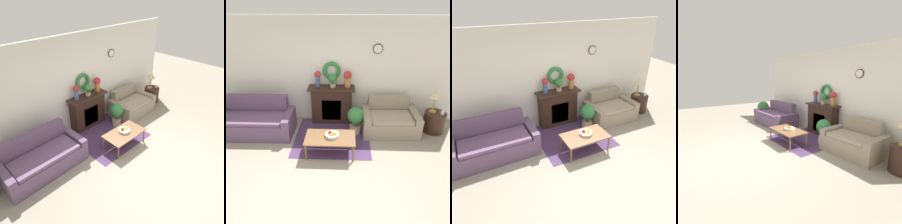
{
  "view_description": "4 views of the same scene",
  "coord_description": "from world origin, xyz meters",
  "views": [
    {
      "loc": [
        -3.37,
        -1.86,
        3.8
      ],
      "look_at": [
        0.11,
        1.64,
        0.8
      ],
      "focal_mm": 35.0,
      "sensor_mm": 36.0,
      "label": 1
    },
    {
      "loc": [
        0.38,
        -2.7,
        3.09
      ],
      "look_at": [
        0.21,
        1.51,
        0.83
      ],
      "focal_mm": 35.0,
      "sensor_mm": 36.0,
      "label": 2
    },
    {
      "loc": [
        -2.19,
        -2.41,
        3.31
      ],
      "look_at": [
        -0.27,
        1.58,
        0.9
      ],
      "focal_mm": 35.0,
      "sensor_mm": 36.0,
      "label": 3
    },
    {
      "loc": [
        3.91,
        -1.5,
        1.86
      ],
      "look_at": [
        -0.09,
        1.32,
        0.87
      ],
      "focal_mm": 28.0,
      "sensor_mm": 36.0,
      "label": 4
    }
  ],
  "objects": [
    {
      "name": "ground_plane",
      "position": [
        0.0,
        0.0,
        0.0
      ],
      "size": [
        16.0,
        16.0,
        0.0
      ],
      "primitive_type": "plane",
      "color": "gray"
    },
    {
      "name": "floor_rug",
      "position": [
        0.06,
        1.76,
        0.0
      ],
      "size": [
        1.8,
        1.72,
        0.01
      ],
      "color": "#4C335B",
      "rests_on": "ground_plane"
    },
    {
      "name": "wall_back",
      "position": [
        0.0,
        2.75,
        1.35
      ],
      "size": [
        6.8,
        0.16,
        2.7
      ],
      "color": "white",
      "rests_on": "ground_plane"
    },
    {
      "name": "fireplace",
      "position": [
        -0.0,
        2.54,
        0.51
      ],
      "size": [
        1.19,
        0.41,
        1.01
      ],
      "color": "#331E16",
      "rests_on": "ground_plane"
    },
    {
      "name": "couch_left",
      "position": [
        -1.88,
        1.9,
        0.31
      ],
      "size": [
        1.92,
        0.92,
        0.89
      ],
      "rotation": [
        0.0,
        0.0,
        0.02
      ],
      "color": "#604766",
      "rests_on": "ground_plane"
    },
    {
      "name": "loveseat_right",
      "position": [
        1.49,
        2.14,
        0.29
      ],
      "size": [
        1.39,
        0.95,
        0.81
      ],
      "rotation": [
        0.0,
        0.0,
        0.03
      ],
      "color": "gray",
      "rests_on": "ground_plane"
    },
    {
      "name": "coffee_table",
      "position": [
        0.06,
        1.14,
        0.38
      ],
      "size": [
        1.07,
        0.62,
        0.42
      ],
      "color": "brown",
      "rests_on": "ground_plane"
    },
    {
      "name": "fruit_bowl",
      "position": [
        0.1,
        1.17,
        0.46
      ],
      "size": [
        0.3,
        0.3,
        0.12
      ],
      "color": "beige",
      "rests_on": "coffee_table"
    },
    {
      "name": "vase_on_mantel_left",
      "position": [
        -0.35,
        2.55,
        1.25
      ],
      "size": [
        0.17,
        0.17,
        0.41
      ],
      "color": "#3D5684",
      "rests_on": "fireplace"
    },
    {
      "name": "vase_on_mantel_right",
      "position": [
        0.41,
        2.55,
        1.25
      ],
      "size": [
        0.21,
        0.21,
        0.42
      ],
      "color": "#AD6B38",
      "rests_on": "fireplace"
    },
    {
      "name": "potted_plant_on_mantel",
      "position": [
        0.03,
        2.53,
        1.22
      ],
      "size": [
        0.21,
        0.21,
        0.35
      ],
      "color": "tan",
      "rests_on": "fireplace"
    },
    {
      "name": "potted_plant_floor_by_couch",
      "position": [
        -3.05,
        1.94,
        0.5
      ],
      "size": [
        0.52,
        0.52,
        0.8
      ],
      "color": "tan",
      "rests_on": "ground_plane"
    },
    {
      "name": "potted_plant_floor_by_loveseat",
      "position": [
        0.62,
        1.96,
        0.42
      ],
      "size": [
        0.41,
        0.41,
        0.7
      ],
      "color": "tan",
      "rests_on": "ground_plane"
    }
  ]
}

